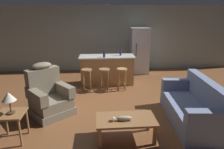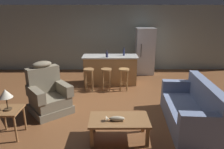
% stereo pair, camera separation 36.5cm
% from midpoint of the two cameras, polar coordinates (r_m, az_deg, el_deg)
% --- Properties ---
extents(ground_plane, '(12.00, 12.00, 0.00)m').
position_cam_midpoint_polar(ground_plane, '(5.56, -2.51, -7.15)').
color(ground_plane, brown).
extents(back_wall, '(12.00, 0.05, 2.60)m').
position_cam_midpoint_polar(back_wall, '(8.25, -3.47, 10.21)').
color(back_wall, '#939E93').
rests_on(back_wall, ground_plane).
extents(coffee_table, '(1.10, 0.60, 0.42)m').
position_cam_midpoint_polar(coffee_table, '(3.79, 1.15, -13.22)').
color(coffee_table, olive).
rests_on(coffee_table, ground_plane).
extents(fish_figurine, '(0.34, 0.10, 0.10)m').
position_cam_midpoint_polar(fish_figurine, '(3.67, 0.05, -12.51)').
color(fish_figurine, '#4C3823').
rests_on(fish_figurine, coffee_table).
extents(couch, '(1.00, 1.96, 0.94)m').
position_cam_midpoint_polar(couch, '(4.62, 20.14, -8.84)').
color(couch, '#707FA3').
rests_on(couch, ground_plane).
extents(recliner_near_lamp, '(1.18, 1.18, 1.20)m').
position_cam_midpoint_polar(recliner_near_lamp, '(4.96, -19.64, -5.94)').
color(recliner_near_lamp, '#756B56').
rests_on(recliner_near_lamp, ground_plane).
extents(end_table, '(0.48, 0.48, 0.56)m').
position_cam_midpoint_polar(end_table, '(4.21, -29.13, -10.81)').
color(end_table, olive).
rests_on(end_table, ground_plane).
extents(table_lamp, '(0.24, 0.24, 0.41)m').
position_cam_midpoint_polar(table_lamp, '(4.02, -29.77, -5.78)').
color(table_lamp, '#4C3823').
rests_on(table_lamp, end_table).
extents(kitchen_island, '(1.80, 0.70, 0.95)m').
position_cam_midpoint_polar(kitchen_island, '(6.67, -3.01, 1.37)').
color(kitchen_island, '#9E7042').
rests_on(kitchen_island, ground_plane).
extents(bar_stool_left, '(0.32, 0.32, 0.68)m').
position_cam_midpoint_polar(bar_stool_left, '(6.08, -8.94, -0.43)').
color(bar_stool_left, olive).
rests_on(bar_stool_left, ground_plane).
extents(bar_stool_middle, '(0.32, 0.32, 0.68)m').
position_cam_midpoint_polar(bar_stool_middle, '(6.06, -3.91, -0.31)').
color(bar_stool_middle, olive).
rests_on(bar_stool_middle, ground_plane).
extents(bar_stool_right, '(0.32, 0.32, 0.68)m').
position_cam_midpoint_polar(bar_stool_right, '(6.09, 1.10, -0.19)').
color(bar_stool_right, '#A87A47').
rests_on(bar_stool_right, ground_plane).
extents(refrigerator, '(0.70, 0.69, 1.76)m').
position_cam_midpoint_polar(refrigerator, '(7.89, 6.47, 6.74)').
color(refrigerator, '#B7B7BC').
rests_on(refrigerator, ground_plane).
extents(bottle_tall_green, '(0.06, 0.06, 0.28)m').
position_cam_midpoint_polar(bottle_tall_green, '(6.59, 0.87, 6.36)').
color(bottle_tall_green, '#23284C').
rests_on(bottle_tall_green, kitchen_island).
extents(bottle_short_amber, '(0.08, 0.08, 0.23)m').
position_cam_midpoint_polar(bottle_short_amber, '(6.31, -3.94, 5.67)').
color(bottle_short_amber, '#23284C').
rests_on(bottle_short_amber, kitchen_island).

